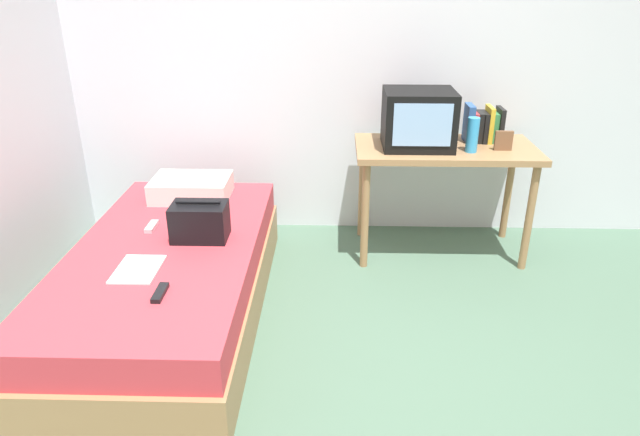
{
  "coord_description": "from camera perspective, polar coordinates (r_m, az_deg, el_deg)",
  "views": [
    {
      "loc": [
        -0.09,
        -1.99,
        1.81
      ],
      "look_at": [
        -0.18,
        0.94,
        0.51
      ],
      "focal_mm": 31.77,
      "sensor_mm": 36.0,
      "label": 1
    }
  ],
  "objects": [
    {
      "name": "picture_frame",
      "position": [
        3.76,
        18.0,
        7.42
      ],
      "size": [
        0.11,
        0.02,
        0.12
      ],
      "primitive_type": "cube",
      "color": "brown",
      "rests_on": "desk"
    },
    {
      "name": "tv",
      "position": [
        3.68,
        9.87,
        9.8
      ],
      "size": [
        0.44,
        0.39,
        0.36
      ],
      "color": "black",
      "rests_on": "desk"
    },
    {
      "name": "pillow",
      "position": [
        3.76,
        -12.81,
        3.0
      ],
      "size": [
        0.49,
        0.35,
        0.13
      ],
      "primitive_type": "cube",
      "color": "silver",
      "rests_on": "bed"
    },
    {
      "name": "remote_dark",
      "position": [
        2.71,
        -15.81,
        -7.25
      ],
      "size": [
        0.04,
        0.16,
        0.02
      ],
      "primitive_type": "cube",
      "color": "black",
      "rests_on": "bed"
    },
    {
      "name": "handbag",
      "position": [
        3.16,
        -12.02,
        -0.34
      ],
      "size": [
        0.3,
        0.2,
        0.23
      ],
      "color": "black",
      "rests_on": "bed"
    },
    {
      "name": "bed",
      "position": [
        3.27,
        -14.94,
        -6.15
      ],
      "size": [
        1.0,
        2.0,
        0.44
      ],
      "color": "#9E754C",
      "rests_on": "ground"
    },
    {
      "name": "wall_back",
      "position": [
        4.03,
        3.08,
        16.59
      ],
      "size": [
        5.2,
        0.1,
        2.6
      ],
      "primitive_type": "cube",
      "color": "silver",
      "rests_on": "ground"
    },
    {
      "name": "desk",
      "position": [
        3.8,
        12.43,
        5.69
      ],
      "size": [
        1.16,
        0.6,
        0.76
      ],
      "color": "#9E754C",
      "rests_on": "ground"
    },
    {
      "name": "ground_plane",
      "position": [
        2.7,
        3.36,
        -18.35
      ],
      "size": [
        8.0,
        8.0,
        0.0
      ],
      "primitive_type": "plane",
      "color": "#4C6B56"
    },
    {
      "name": "book_row",
      "position": [
        3.92,
        16.07,
        8.96
      ],
      "size": [
        0.24,
        0.17,
        0.24
      ],
      "color": "#2D5699",
      "rests_on": "desk"
    },
    {
      "name": "water_bottle",
      "position": [
        3.66,
        15.1,
        8.09
      ],
      "size": [
        0.07,
        0.07,
        0.22
      ],
      "primitive_type": "cylinder",
      "color": "#3399DB",
      "rests_on": "desk"
    },
    {
      "name": "magazine",
      "position": [
        2.95,
        -17.88,
        -4.92
      ],
      "size": [
        0.21,
        0.29,
        0.01
      ],
      "primitive_type": "cube",
      "color": "white",
      "rests_on": "bed"
    },
    {
      "name": "remote_silver",
      "position": [
        3.39,
        -16.6,
        -0.82
      ],
      "size": [
        0.04,
        0.14,
        0.02
      ],
      "primitive_type": "cube",
      "color": "#B7B7BC",
      "rests_on": "bed"
    }
  ]
}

